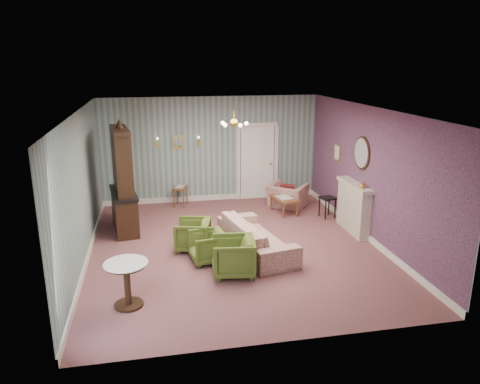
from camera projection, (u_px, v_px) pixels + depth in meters
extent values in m
plane|color=brown|center=(234.00, 247.00, 9.82)|extent=(7.00, 7.00, 0.00)
plane|color=white|center=(234.00, 110.00, 9.01)|extent=(7.00, 7.00, 0.00)
plane|color=slate|center=(211.00, 150.00, 12.72)|extent=(6.00, 0.00, 6.00)
plane|color=slate|center=(282.00, 248.00, 6.12)|extent=(6.00, 0.00, 6.00)
plane|color=slate|center=(81.00, 189.00, 8.86)|extent=(0.00, 7.00, 7.00)
plane|color=slate|center=(370.00, 175.00, 9.98)|extent=(0.00, 7.00, 7.00)
plane|color=#A2516B|center=(369.00, 175.00, 9.98)|extent=(0.00, 7.00, 7.00)
imported|color=#4B5D20|center=(233.00, 255.00, 8.49)|extent=(0.80, 0.85, 0.78)
imported|color=#4B5D20|center=(208.00, 245.00, 9.05)|extent=(0.70, 0.73, 0.67)
imported|color=#4B5D20|center=(193.00, 233.00, 9.62)|extent=(0.80, 0.83, 0.71)
imported|color=#903A41|center=(257.00, 231.00, 9.49)|extent=(1.11, 2.37, 0.89)
imported|color=#903A41|center=(287.00, 192.00, 12.39)|extent=(1.15, 1.10, 0.85)
imported|color=gold|center=(362.00, 185.00, 10.01)|extent=(0.15, 0.15, 0.15)
cube|color=#5D171A|center=(287.00, 191.00, 12.23)|extent=(0.41, 0.28, 0.39)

